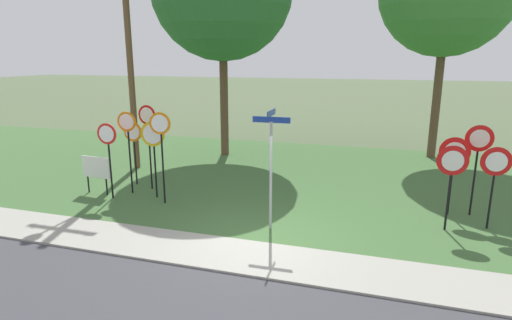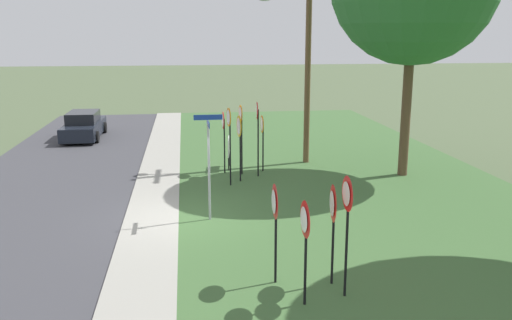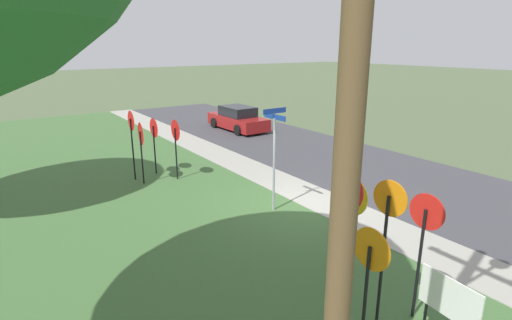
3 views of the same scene
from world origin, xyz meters
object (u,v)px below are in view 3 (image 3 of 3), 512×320
Objects in this scene: stop_sign_far_right at (345,187)px; parked_sedan_distant at (238,119)px; yield_sign_far_left at (176,135)px; stop_sign_near_left at (349,209)px; stop_sign_center_tall at (346,218)px; utility_pole at (369,20)px; yield_sign_far_right at (141,139)px; stop_sign_far_left at (387,224)px; street_name_post at (274,151)px; notice_board at (449,301)px; stop_sign_far_center at (369,266)px; stop_sign_near_right at (424,231)px; yield_sign_near_right at (132,129)px; yield_sign_near_left at (154,133)px.

stop_sign_far_right reaches higher than parked_sedan_distant.
stop_sign_near_left is at bearing 178.73° from yield_sign_far_left.
utility_pole reaches higher than stop_sign_center_tall.
stop_sign_near_left is 1.09× the size of yield_sign_far_right.
stop_sign_far_left is 9.52m from yield_sign_far_left.
notice_board is (-6.16, 1.06, -1.01)m from street_name_post.
yield_sign_far_right is at bearing -0.56° from stop_sign_far_center.
utility_pole reaches higher than yield_sign_far_left.
utility_pole is at bearing 150.25° from parked_sedan_distant.
stop_sign_near_right is 10.75m from yield_sign_near_right.
parked_sedan_distant is (6.50, -6.68, -1.06)m from yield_sign_far_left.
stop_sign_near_right is 0.89× the size of stop_sign_far_left.
stop_sign_far_right is at bearing -38.11° from stop_sign_far_center.
yield_sign_far_left is (8.50, -0.10, -0.13)m from stop_sign_near_left.
yield_sign_far_right is (0.21, 1.21, -0.00)m from yield_sign_far_left.
stop_sign_far_right is 2.81m from notice_board.
stop_sign_center_tall reaches higher than notice_board.
stop_sign_far_right is at bearing -164.08° from yield_sign_far_right.
yield_sign_near_left is (10.19, -0.43, -0.42)m from stop_sign_center_tall.
street_name_post reaches higher than notice_board.
notice_board is 18.25m from parked_sedan_distant.
street_name_post is at bearing -4.10° from notice_board.
street_name_post reaches higher than stop_sign_far_center.
stop_sign_far_center is at bearing 172.80° from yield_sign_far_left.
yield_sign_far_right is at bearing 0.51° from stop_sign_far_left.
stop_sign_near_left reaches higher than yield_sign_far_left.
street_name_post reaches higher than stop_sign_far_right.
yield_sign_far_right is at bearing -9.29° from utility_pole.
yield_sign_far_right is (10.02, 1.59, -0.07)m from stop_sign_near_right.
street_name_post reaches higher than stop_sign_near_right.
street_name_post is 6.33m from notice_board.
notice_board is (-10.75, -1.34, -0.83)m from yield_sign_far_right.
stop_sign_far_right is at bearing -46.59° from utility_pole.
stop_sign_near_right is 0.85× the size of stop_sign_center_tall.
stop_sign_near_left is at bearing 18.22° from stop_sign_near_right.
stop_sign_far_center is at bearing 173.70° from yield_sign_near_left.
stop_sign_far_center reaches higher than notice_board.
utility_pole is (-3.20, 3.38, 3.02)m from stop_sign_far_right.
yield_sign_near_right is 12.51m from utility_pole.
stop_sign_near_right is at bearing -165.53° from yield_sign_far_right.
stop_sign_center_tall is 9.35m from yield_sign_far_right.
yield_sign_near_right is at bearing 7.05° from stop_sign_near_right.
stop_sign_near_left is 0.69m from stop_sign_far_right.
utility_pole is (-11.19, 3.08, 3.37)m from yield_sign_far_left.
stop_sign_near_left is 1.10× the size of stop_sign_far_center.
yield_sign_far_left reaches higher than parked_sedan_distant.
stop_sign_far_right is 0.90× the size of street_name_post.
yield_sign_far_right reaches higher than yield_sign_near_left.
stop_sign_near_right is at bearing -178.29° from yield_sign_near_left.
yield_sign_near_right is (9.31, 1.23, 0.14)m from stop_sign_near_left.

